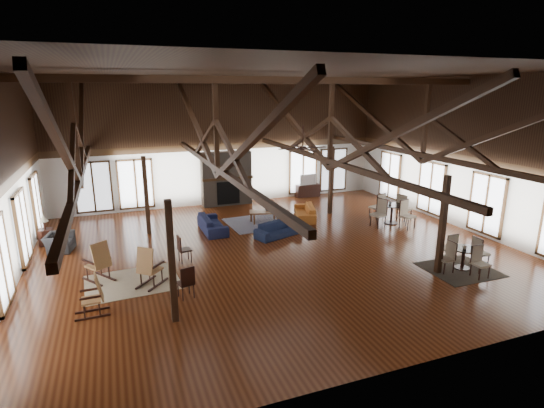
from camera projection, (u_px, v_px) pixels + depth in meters
name	position (u px, v px, depth m)	size (l,w,h in m)	color
floor	(276.00, 250.00, 14.89)	(16.00, 16.00, 0.00)	#5F2C14
ceiling	(276.00, 72.00, 13.33)	(16.00, 14.00, 0.02)	black
wall_back	(224.00, 143.00, 20.43)	(16.00, 0.02, 6.00)	white
wall_front	(414.00, 228.00, 7.79)	(16.00, 0.02, 6.00)	white
wall_right	(463.00, 154.00, 16.84)	(0.02, 14.00, 6.00)	white
roof_truss	(276.00, 135.00, 13.84)	(15.60, 14.07, 3.14)	#321A0D
post_grid	(276.00, 209.00, 14.49)	(8.16, 7.16, 3.05)	#321A0D
fireplace	(226.00, 179.00, 20.58)	(2.50, 0.69, 2.60)	#605549
ceiling_fan	(303.00, 147.00, 13.19)	(1.60, 1.60, 0.75)	black
sofa_navy_front	(278.00, 229.00, 16.29)	(1.88, 0.73, 0.55)	#151D3A
sofa_navy_left	(212.00, 224.00, 16.87)	(0.82, 2.09, 0.61)	#161C3E
sofa_orange	(305.00, 212.00, 18.55)	(0.77, 1.98, 0.58)	#B56223
coffee_table	(264.00, 213.00, 17.99)	(1.37, 0.95, 0.48)	brown
vase	(267.00, 209.00, 18.04)	(0.17, 0.17, 0.18)	#B2B2B2
armchair	(59.00, 242.00, 14.77)	(0.83, 0.95, 0.62)	#262628
side_table_lamp	(46.00, 233.00, 15.33)	(0.45, 0.45, 1.14)	black
rocking_chair_a	(99.00, 263.00, 12.35)	(0.96, 1.07, 1.23)	#986039
rocking_chair_b	(148.00, 268.00, 12.04)	(0.98, 1.02, 1.20)	#986039
rocking_chair_c	(95.00, 296.00, 10.53)	(0.84, 0.48, 1.06)	#986039
side_chair_a	(182.00, 247.00, 13.73)	(0.44, 0.44, 0.92)	black
side_chair_b	(187.00, 280.00, 11.31)	(0.48, 0.48, 0.93)	black
cafe_table_near	(464.00, 254.00, 13.25)	(1.83, 1.83, 0.96)	black
cafe_table_far	(392.00, 210.00, 17.79)	(2.23, 2.23, 1.14)	black
cup_near	(465.00, 248.00, 13.09)	(0.12, 0.12, 0.10)	#B2B2B2
cup_far	(390.00, 203.00, 17.78)	(0.14, 0.14, 0.11)	#B2B2B2
tv_console	(307.00, 190.00, 22.41)	(1.28, 0.48, 0.64)	black
television	(307.00, 179.00, 22.25)	(0.97, 0.13, 0.56)	#B2B2B2
rug_tan	(133.00, 282.00, 12.42)	(2.60, 2.04, 0.01)	tan
rug_navy	(264.00, 222.00, 18.10)	(3.06, 2.30, 0.01)	#191946
rug_dark	(459.00, 269.00, 13.29)	(2.08, 1.89, 0.01)	black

